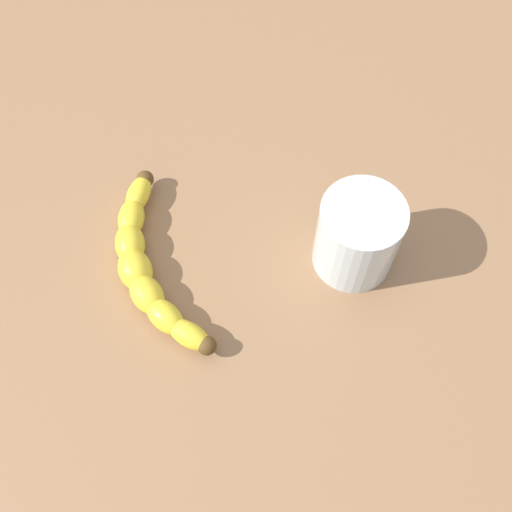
% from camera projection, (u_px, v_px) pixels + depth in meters
% --- Properties ---
extents(wooden_tabletop, '(1.20, 1.20, 0.03)m').
position_uv_depth(wooden_tabletop, '(173.00, 251.00, 0.71)').
color(wooden_tabletop, '#906846').
rests_on(wooden_tabletop, ground).
extents(banana, '(0.09, 0.24, 0.04)m').
position_uv_depth(banana, '(146.00, 266.00, 0.66)').
color(banana, yellow).
rests_on(banana, wooden_tabletop).
extents(smoothie_glass, '(0.09, 0.09, 0.10)m').
position_uv_depth(smoothie_glass, '(358.00, 236.00, 0.65)').
color(smoothie_glass, silver).
rests_on(smoothie_glass, wooden_tabletop).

